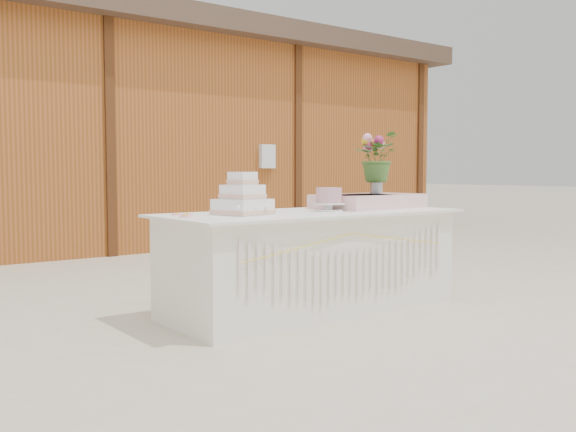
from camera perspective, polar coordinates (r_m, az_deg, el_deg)
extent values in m
plane|color=beige|center=(5.03, 2.09, -8.39)|extent=(80.00, 80.00, 0.00)
cube|color=#A34F22|center=(10.29, -19.71, 6.10)|extent=(12.00, 4.00, 3.00)
cube|color=#473427|center=(10.49, -19.93, 15.14)|extent=(12.60, 4.60, 0.30)
cube|color=white|center=(4.97, 2.10, -4.17)|extent=(2.28, 0.88, 0.75)
cube|color=white|center=(4.93, 2.11, 0.27)|extent=(2.40, 1.00, 0.02)
cube|color=white|center=(4.59, -4.05, 0.81)|extent=(0.39, 0.39, 0.11)
cube|color=#F3B499|center=(4.59, -4.05, 0.39)|extent=(0.41, 0.41, 0.03)
cube|color=white|center=(4.58, -4.06, 2.15)|extent=(0.28, 0.28, 0.10)
cube|color=#F3B499|center=(4.58, -4.06, 1.79)|extent=(0.30, 0.30, 0.03)
cube|color=white|center=(4.58, -4.07, 3.36)|extent=(0.18, 0.18, 0.09)
cube|color=#F3B499|center=(4.58, -4.06, 3.07)|extent=(0.20, 0.20, 0.03)
cylinder|color=white|center=(4.99, 3.65, 0.51)|extent=(0.22, 0.22, 0.01)
cylinder|color=white|center=(4.99, 3.65, 0.82)|extent=(0.06, 0.06, 0.04)
cylinder|color=white|center=(4.99, 3.65, 1.11)|extent=(0.25, 0.25, 0.01)
cylinder|color=#CC939B|center=(4.99, 3.66, 1.85)|extent=(0.20, 0.20, 0.12)
cube|color=beige|center=(5.45, 7.18, 1.32)|extent=(0.98, 0.62, 0.12)
cylinder|color=#B8B9BD|center=(5.57, 7.85, 2.74)|extent=(0.11, 0.11, 0.15)
imported|color=#406829|center=(5.57, 7.88, 5.70)|extent=(0.46, 0.43, 0.43)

